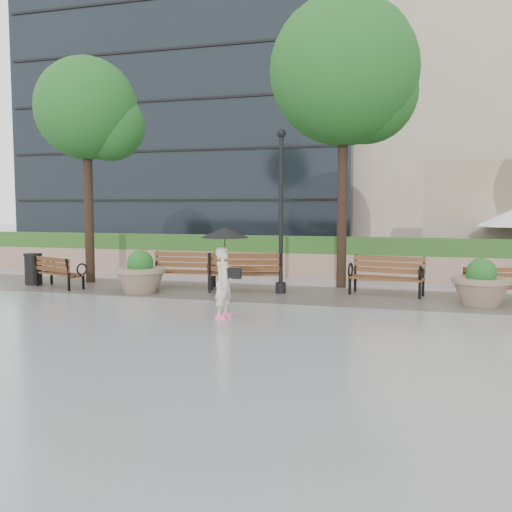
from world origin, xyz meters
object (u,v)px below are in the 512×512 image
(bench_0, at_px, (60,279))
(bench_3, at_px, (386,284))
(bench_2, at_px, (246,280))
(lamppost, at_px, (281,221))
(planter_right, at_px, (481,287))
(car_right, at_px, (225,250))
(bench_1, at_px, (182,277))
(bench_4, at_px, (498,293))
(planter_left, at_px, (140,276))
(car_left, at_px, (132,248))
(pedestrian, at_px, (224,263))
(trash_bin, at_px, (33,270))

(bench_0, relative_size, bench_3, 0.89)
(bench_2, height_order, lamppost, lamppost)
(planter_right, distance_m, lamppost, 5.29)
(car_right, bearing_deg, planter_right, -118.44)
(bench_0, distance_m, bench_1, 3.57)
(bench_0, bearing_deg, lamppost, -151.39)
(bench_4, distance_m, planter_left, 9.29)
(bench_3, bearing_deg, lamppost, -162.42)
(car_left, bearing_deg, car_right, -92.50)
(bench_1, distance_m, car_left, 8.17)
(planter_right, bearing_deg, car_left, 151.36)
(bench_2, relative_size, lamppost, 0.49)
(planter_right, xyz_separation_m, car_left, (-13.17, 7.19, 0.16))
(bench_1, bearing_deg, car_right, 94.62)
(bench_2, relative_size, pedestrian, 1.12)
(car_left, distance_m, pedestrian, 12.95)
(bench_0, bearing_deg, car_right, -86.32)
(bench_1, height_order, planter_right, planter_right)
(planter_right, distance_m, trash_bin, 12.64)
(bench_2, relative_size, car_left, 0.52)
(trash_bin, bearing_deg, bench_0, -16.53)
(planter_right, height_order, lamppost, lamppost)
(lamppost, height_order, pedestrian, lamppost)
(car_left, bearing_deg, trash_bin, -179.20)
(bench_4, bearing_deg, planter_right, -144.60)
(bench_3, height_order, planter_right, planter_right)
(bench_2, bearing_deg, pedestrian, 85.60)
(trash_bin, height_order, lamppost, lamppost)
(trash_bin, height_order, pedestrian, pedestrian)
(lamppost, xyz_separation_m, car_right, (-3.97, 6.77, -1.34))
(bench_0, height_order, planter_right, planter_right)
(car_left, distance_m, car_right, 4.15)
(planter_right, bearing_deg, bench_1, 174.34)
(bench_3, height_order, trash_bin, bench_3)
(lamppost, bearing_deg, bench_3, 8.68)
(bench_4, height_order, car_left, car_left)
(bench_1, bearing_deg, trash_bin, -174.47)
(bench_4, distance_m, car_left, 15.15)
(bench_4, bearing_deg, lamppost, 164.37)
(lamppost, bearing_deg, bench_1, 174.22)
(bench_3, distance_m, pedestrian, 5.19)
(bench_1, relative_size, car_right, 0.52)
(bench_4, distance_m, car_right, 11.60)
(bench_2, bearing_deg, trash_bin, -11.03)
(planter_left, distance_m, car_left, 8.79)
(bench_1, xyz_separation_m, planter_left, (-0.71, -1.23, 0.15))
(bench_0, xyz_separation_m, bench_1, (3.40, 1.08, 0.03))
(bench_1, height_order, pedestrian, pedestrian)
(bench_0, xyz_separation_m, planter_left, (2.69, -0.15, 0.19))
(bench_3, bearing_deg, car_left, 158.99)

